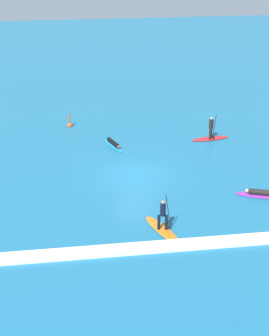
% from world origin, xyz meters
% --- Properties ---
extents(ground_plane, '(120.00, 120.00, 0.00)m').
position_xyz_m(ground_plane, '(0.00, 0.00, 0.00)').
color(ground_plane, '#1E6B93').
rests_on(ground_plane, ground).
extents(surfer_on_orange_board, '(1.84, 3.18, 2.22)m').
position_xyz_m(surfer_on_orange_board, '(0.58, -6.79, 0.42)').
color(surfer_on_orange_board, orange).
rests_on(surfer_on_orange_board, ground_plane).
extents(surfer_on_blue_board, '(1.53, 2.81, 0.38)m').
position_xyz_m(surfer_on_blue_board, '(-0.87, 4.98, 0.15)').
color(surfer_on_blue_board, '#1E8CD1').
rests_on(surfer_on_blue_board, ground_plane).
extents(surfer_on_purple_board, '(3.11, 1.67, 0.43)m').
position_xyz_m(surfer_on_purple_board, '(7.16, -3.85, 0.15)').
color(surfer_on_purple_board, purple).
rests_on(surfer_on_purple_board, ground_plane).
extents(surfer_on_red_board, '(3.04, 1.17, 2.07)m').
position_xyz_m(surfer_on_red_board, '(6.54, 5.27, 0.41)').
color(surfer_on_red_board, red).
rests_on(surfer_on_red_board, ground_plane).
extents(marker_buoy, '(0.42, 0.42, 1.13)m').
position_xyz_m(marker_buoy, '(-3.99, 9.38, 0.18)').
color(marker_buoy, '#E55119').
rests_on(marker_buoy, ground_plane).
extents(wave_crest, '(20.31, 0.90, 0.18)m').
position_xyz_m(wave_crest, '(0.00, -8.41, 0.09)').
color(wave_crest, white).
rests_on(wave_crest, ground_plane).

